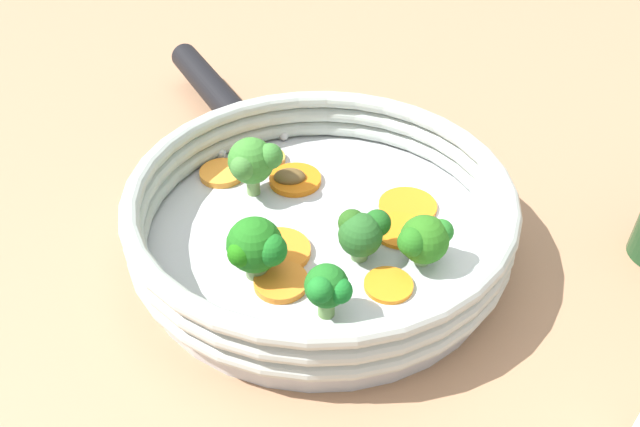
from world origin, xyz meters
TOP-DOWN VIEW (x-y plane):
  - ground_plane at (0.00, 0.00)m, footprint 4.00×4.00m
  - skillet at (0.00, 0.00)m, footprint 0.27×0.27m
  - skillet_rim_wall at (0.00, 0.00)m, footprint 0.28×0.28m
  - skillet_handle at (0.05, 0.21)m, footprint 0.07×0.17m
  - skillet_rivet_left at (0.06, 0.11)m, footprint 0.01×0.01m
  - skillet_rivet_right at (-0.00, 0.13)m, footprint 0.01×0.01m
  - carrot_slice_0 at (0.04, -0.04)m, footprint 0.06×0.06m
  - carrot_slice_1 at (-0.01, -0.08)m, footprint 0.05×0.05m
  - carrot_slice_2 at (-0.04, -0.00)m, footprint 0.07×0.07m
  - carrot_slice_3 at (0.02, 0.06)m, footprint 0.05×0.05m
  - carrot_slice_4 at (0.07, -0.03)m, footprint 0.06×0.06m
  - carrot_slice_5 at (-0.01, 0.11)m, footprint 0.05×0.05m
  - carrot_slice_6 at (-0.06, -0.03)m, footprint 0.05×0.05m
  - carrot_slice_7 at (0.03, 0.10)m, footprint 0.04×0.04m
  - broccoli_floret_0 at (-0.07, -0.01)m, footprint 0.04×0.04m
  - broccoli_floret_1 at (-0.01, 0.07)m, footprint 0.04×0.04m
  - broccoli_floret_2 at (0.00, -0.04)m, footprint 0.04×0.03m
  - broccoli_floret_3 at (0.03, -0.08)m, footprint 0.04×0.03m
  - broccoli_floret_4 at (-0.06, -0.07)m, footprint 0.03×0.03m
  - mushroom_piece_0 at (0.02, 0.06)m, footprint 0.03×0.03m

SIDE VIEW (x-z plane):
  - ground_plane at x=0.00m, z-range 0.00..0.00m
  - skillet at x=0.00m, z-range 0.00..0.02m
  - carrot_slice_4 at x=0.07m, z-range 0.02..0.02m
  - carrot_slice_1 at x=-0.01m, z-range 0.02..0.02m
  - carrot_slice_0 at x=0.04m, z-range 0.02..0.02m
  - carrot_slice_3 at x=0.02m, z-range 0.02..0.02m
  - carrot_slice_2 at x=-0.04m, z-range 0.02..0.02m
  - carrot_slice_6 at x=-0.06m, z-range 0.02..0.02m
  - carrot_slice_5 at x=-0.01m, z-range 0.02..0.02m
  - carrot_slice_7 at x=0.03m, z-range 0.02..0.02m
  - skillet_rivet_left at x=0.06m, z-range 0.02..0.03m
  - skillet_rivet_right at x=0.00m, z-range 0.02..0.03m
  - mushroom_piece_0 at x=0.02m, z-range 0.02..0.03m
  - skillet_handle at x=0.05m, z-range 0.02..0.04m
  - skillet_rim_wall at x=0.00m, z-range 0.02..0.06m
  - broccoli_floret_2 at x=0.00m, z-range 0.02..0.06m
  - broccoli_floret_3 at x=0.03m, z-range 0.02..0.06m
  - broccoli_floret_4 at x=-0.06m, z-range 0.02..0.06m
  - broccoli_floret_0 at x=-0.07m, z-range 0.02..0.07m
  - broccoli_floret_1 at x=-0.01m, z-range 0.02..0.07m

